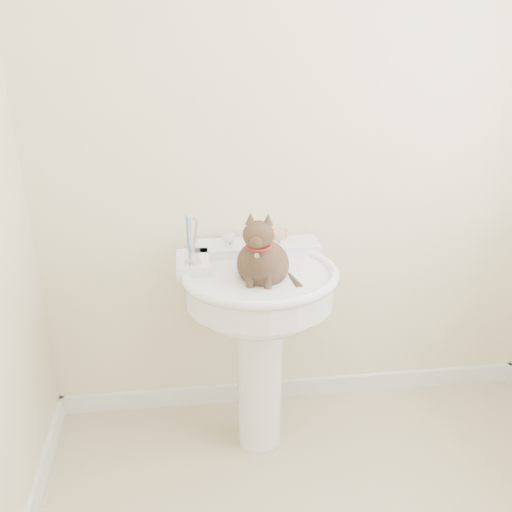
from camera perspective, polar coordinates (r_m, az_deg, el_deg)
name	(u,v)px	position (r m, az deg, el deg)	size (l,w,h in m)	color
wall_back	(303,138)	(2.32, 4.77, 11.69)	(2.20, 0.00, 2.50)	#F4E5BA
baseboard_back	(295,388)	(2.82, 3.97, -13.01)	(2.20, 0.02, 0.09)	white
pedestal_sink	(259,305)	(2.22, 0.34, -4.96)	(0.62, 0.60, 0.85)	white
faucet	(255,238)	(2.26, -0.07, 1.85)	(0.28, 0.12, 0.14)	silver
soap_bar	(276,235)	(2.37, 2.00, 2.14)	(0.09, 0.06, 0.03)	orange
toothbrush_cup	(192,252)	(2.13, -6.41, 0.45)	(0.07, 0.07, 0.18)	silver
cat	(263,260)	(2.07, 0.69, -0.37)	(0.21, 0.27, 0.39)	#4B3723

